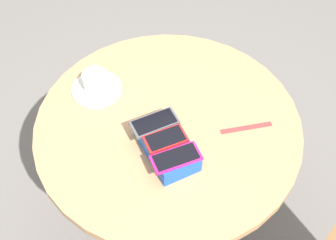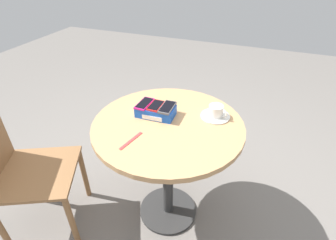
{
  "view_description": "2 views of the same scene",
  "coord_description": "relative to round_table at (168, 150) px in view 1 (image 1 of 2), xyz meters",
  "views": [
    {
      "loc": [
        -0.84,
        0.38,
        1.95
      ],
      "look_at": [
        0.0,
        0.0,
        0.79
      ],
      "focal_mm": 50.0,
      "sensor_mm": 36.0,
      "label": 1
    },
    {
      "loc": [
        0.43,
        -1.14,
        1.61
      ],
      "look_at": [
        0.0,
        0.0,
        0.79
      ],
      "focal_mm": 28.0,
      "sensor_mm": 36.0,
      "label": 2
    }
  ],
  "objects": [
    {
      "name": "ground_plane",
      "position": [
        0.0,
        0.0,
        -0.63
      ],
      "size": [
        8.0,
        8.0,
        0.0
      ],
      "primitive_type": "plane",
      "color": "slate"
    },
    {
      "name": "round_table",
      "position": [
        0.0,
        0.0,
        0.0
      ],
      "size": [
        0.86,
        0.86,
        0.77
      ],
      "color": "#2D2D2D",
      "rests_on": "ground_plane"
    },
    {
      "name": "phone_box",
      "position": [
        -0.09,
        0.05,
        0.17
      ],
      "size": [
        0.22,
        0.13,
        0.06
      ],
      "color": "blue",
      "rests_on": "round_table"
    },
    {
      "name": "phone_magenta",
      "position": [
        -0.17,
        0.05,
        0.21
      ],
      "size": [
        0.07,
        0.15,
        0.01
      ],
      "color": "#D11975",
      "rests_on": "phone_box"
    },
    {
      "name": "phone_red",
      "position": [
        -0.09,
        0.05,
        0.21
      ],
      "size": [
        0.07,
        0.12,
        0.01
      ],
      "color": "red",
      "rests_on": "phone_box"
    },
    {
      "name": "phone_gray",
      "position": [
        -0.03,
        0.06,
        0.21
      ],
      "size": [
        0.07,
        0.14,
        0.01
      ],
      "color": "#515156",
      "rests_on": "phone_box"
    },
    {
      "name": "saucer",
      "position": [
        0.23,
        0.16,
        0.15
      ],
      "size": [
        0.17,
        0.17,
        0.01
      ],
      "primitive_type": "cylinder",
      "color": "silver",
      "rests_on": "round_table"
    },
    {
      "name": "coffee_cup",
      "position": [
        0.24,
        0.16,
        0.19
      ],
      "size": [
        0.11,
        0.08,
        0.07
      ],
      "color": "silver",
      "rests_on": "saucer"
    },
    {
      "name": "lanyard_strap",
      "position": [
        -0.12,
        -0.22,
        0.15
      ],
      "size": [
        0.05,
        0.17,
        0.0
      ],
      "primitive_type": "cube",
      "rotation": [
        0.0,
        0.0,
        1.35
      ],
      "color": "red",
      "rests_on": "round_table"
    }
  ]
}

